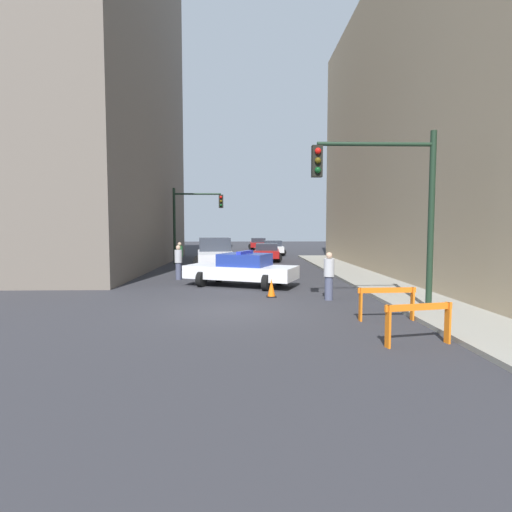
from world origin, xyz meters
TOP-DOWN VIEW (x-y plane):
  - ground_plane at (0.00, 0.00)m, footprint 120.00×120.00m
  - sidewalk_right at (6.20, 0.00)m, footprint 2.40×44.00m
  - building_corner_left at (-12.00, 14.00)m, footprint 14.00×20.00m
  - building_right at (13.40, 8.00)m, footprint 12.00×28.00m
  - traffic_light_near at (4.73, -0.41)m, footprint 3.64×0.35m
  - traffic_light_far at (-3.30, 15.50)m, footprint 3.44×0.35m
  - police_car at (0.29, 4.98)m, footprint 5.05×3.52m
  - white_truck at (-1.32, 11.35)m, footprint 3.04×5.59m
  - parked_car_near at (2.08, 17.96)m, footprint 2.46×4.41m
  - parked_car_mid at (3.00, 24.47)m, footprint 2.34×4.34m
  - parked_car_far at (1.99, 33.74)m, footprint 2.29×4.31m
  - pedestrian_crossing at (-2.78, 7.18)m, footprint 0.38×0.38m
  - pedestrian_corner at (-3.37, 11.18)m, footprint 0.51×0.51m
  - pedestrian_sidewalk at (3.32, 1.58)m, footprint 0.50×0.50m
  - barrier_front at (4.09, -3.81)m, footprint 1.58×0.45m
  - barrier_mid at (4.22, -1.54)m, footprint 1.60×0.23m
  - traffic_cone at (1.37, 2.22)m, footprint 0.36×0.36m

SIDE VIEW (x-z plane):
  - ground_plane at x=0.00m, z-range 0.00..0.00m
  - sidewalk_right at x=6.20m, z-range 0.00..0.12m
  - traffic_cone at x=1.37m, z-range -0.01..0.65m
  - barrier_front at x=4.09m, z-range 0.17..1.07m
  - barrier_mid at x=4.22m, z-range 0.17..1.07m
  - parked_car_near at x=2.08m, z-range 0.02..1.33m
  - parked_car_mid at x=3.00m, z-range 0.02..1.33m
  - parked_car_far at x=1.99m, z-range 0.02..1.33m
  - police_car at x=0.29m, z-range -0.04..1.48m
  - pedestrian_crossing at x=-2.78m, z-range 0.03..1.69m
  - pedestrian_corner at x=-3.37m, z-range 0.03..1.69m
  - pedestrian_sidewalk at x=3.32m, z-range 0.03..1.69m
  - white_truck at x=-1.32m, z-range -0.04..1.86m
  - traffic_light_far at x=-3.30m, z-range 0.80..6.00m
  - traffic_light_near at x=4.73m, z-range 0.93..6.13m
  - building_right at x=13.40m, z-range 0.00..16.23m
  - building_corner_left at x=-12.00m, z-range 0.00..22.83m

